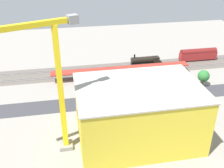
# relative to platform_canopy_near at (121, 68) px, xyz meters

# --- Properties ---
(ground_plane) EXTENTS (186.86, 186.86, 0.00)m
(ground_plane) POSITION_rel_platform_canopy_near_xyz_m (0.20, 13.84, -3.85)
(ground_plane) COLOR gray
(ground_plane) RESTS_ON ground
(rail_bed) EXTENTS (116.84, 14.93, 0.01)m
(rail_bed) POSITION_rel_platform_canopy_near_xyz_m (0.20, -7.66, -3.85)
(rail_bed) COLOR #5B544C
(rail_bed) RESTS_ON ground
(street_asphalt) EXTENTS (116.82, 9.39, 0.01)m
(street_asphalt) POSITION_rel_platform_canopy_near_xyz_m (0.20, 18.72, -3.85)
(street_asphalt) COLOR #38383D
(street_asphalt) RESTS_ON ground
(track_rails) EXTENTS (116.79, 8.49, 0.12)m
(track_rails) POSITION_rel_platform_canopy_near_xyz_m (0.20, -7.66, -3.67)
(track_rails) COLOR #9E9EA8
(track_rails) RESTS_ON ground
(platform_canopy_near) EXTENTS (58.90, 4.63, 4.08)m
(platform_canopy_near) POSITION_rel_platform_canopy_near_xyz_m (0.00, 0.00, 0.00)
(platform_canopy_near) COLOR #A82D23
(platform_canopy_near) RESTS_ON ground
(locomotive) EXTENTS (14.77, 3.02, 5.21)m
(locomotive) POSITION_rel_platform_canopy_near_xyz_m (-14.46, -10.93, -2.01)
(locomotive) COLOR black
(locomotive) RESTS_ON ground
(passenger_coach) EXTENTS (18.42, 3.17, 5.98)m
(passenger_coach) POSITION_rel_platform_canopy_near_xyz_m (-40.38, -10.93, -0.73)
(passenger_coach) COLOR black
(passenger_coach) RESTS_ON ground
(parked_car_0) EXTENTS (4.59, 1.95, 1.71)m
(parked_car_0) POSITION_rel_platform_canopy_near_xyz_m (-22.20, 21.89, -3.09)
(parked_car_0) COLOR black
(parked_car_0) RESTS_ON ground
(parked_car_1) EXTENTS (4.10, 1.83, 1.63)m
(parked_car_1) POSITION_rel_platform_canopy_near_xyz_m (-14.21, 22.19, -3.13)
(parked_car_1) COLOR black
(parked_car_1) RESTS_ON ground
(parked_car_2) EXTENTS (4.14, 1.91, 1.77)m
(parked_car_2) POSITION_rel_platform_canopy_near_xyz_m (-7.20, 22.35, -3.07)
(parked_car_2) COLOR black
(parked_car_2) RESTS_ON ground
(parked_car_3) EXTENTS (4.43, 1.93, 1.58)m
(parked_car_3) POSITION_rel_platform_canopy_near_xyz_m (0.29, 22.01, -3.14)
(parked_car_3) COLOR black
(parked_car_3) RESTS_ON ground
(parked_car_4) EXTENTS (4.33, 1.94, 1.75)m
(parked_car_4) POSITION_rel_platform_canopy_near_xyz_m (8.31, 22.16, -3.07)
(parked_car_4) COLOR black
(parked_car_4) RESTS_ON ground
(construction_building) EXTENTS (33.57, 23.28, 16.56)m
(construction_building) POSITION_rel_platform_canopy_near_xyz_m (4.16, 40.33, 4.43)
(construction_building) COLOR yellow
(construction_building) RESTS_ON ground
(construction_roof_slab) EXTENTS (34.17, 23.88, 0.40)m
(construction_roof_slab) POSITION_rel_platform_canopy_near_xyz_m (4.16, 40.33, 12.90)
(construction_roof_slab) COLOR #B7B2A8
(construction_roof_slab) RESTS_ON construction_building
(tower_crane) EXTENTS (23.37, 10.19, 36.61)m
(tower_crane) POSITION_rel_platform_canopy_near_xyz_m (26.32, 41.62, 17.47)
(tower_crane) COLOR gray
(tower_crane) RESTS_ON ground
(box_truck_0) EXTENTS (8.54, 3.09, 3.24)m
(box_truck_0) POSITION_rel_platform_canopy_near_xyz_m (5.25, 22.55, -2.27)
(box_truck_0) COLOR black
(box_truck_0) RESTS_ON ground
(box_truck_1) EXTENTS (8.88, 3.45, 3.16)m
(box_truck_1) POSITION_rel_platform_canopy_near_xyz_m (16.29, 23.08, -2.29)
(box_truck_1) COLOR black
(box_truck_1) RESTS_ON ground
(box_truck_2) EXTENTS (9.23, 2.39, 3.64)m
(box_truck_2) POSITION_rel_platform_canopy_near_xyz_m (7.20, 23.07, -2.09)
(box_truck_2) COLOR black
(box_truck_2) RESTS_ON ground
(street_tree_0) EXTENTS (4.11, 4.11, 7.24)m
(street_tree_0) POSITION_rel_platform_canopy_near_xyz_m (-1.55, 12.77, 1.31)
(street_tree_0) COLOR brown
(street_tree_0) RESTS_ON ground
(street_tree_1) EXTENTS (4.65, 4.65, 6.54)m
(street_tree_1) POSITION_rel_platform_canopy_near_xyz_m (-30.30, 13.69, 0.34)
(street_tree_1) COLOR brown
(street_tree_1) RESTS_ON ground
(street_tree_2) EXTENTS (5.76, 5.76, 8.06)m
(street_tree_2) POSITION_rel_platform_canopy_near_xyz_m (-6.63, 14.03, 1.31)
(street_tree_2) COLOR brown
(street_tree_2) RESTS_ON ground
(street_tree_3) EXTENTS (4.11, 4.11, 7.00)m
(street_tree_3) POSITION_rel_platform_canopy_near_xyz_m (-7.66, 13.35, 1.05)
(street_tree_3) COLOR brown
(street_tree_3) RESTS_ON ground
(street_tree_4) EXTENTS (5.81, 5.81, 8.09)m
(street_tree_4) POSITION_rel_platform_canopy_near_xyz_m (0.63, 13.34, 1.31)
(street_tree_4) COLOR brown
(street_tree_4) RESTS_ON ground
(street_tree_5) EXTENTS (4.00, 4.00, 6.85)m
(street_tree_5) POSITION_rel_platform_canopy_near_xyz_m (9.57, 13.24, 0.96)
(street_tree_5) COLOR brown
(street_tree_5) RESTS_ON ground
(traffic_light) EXTENTS (0.50, 0.36, 6.56)m
(traffic_light) POSITION_rel_platform_canopy_near_xyz_m (-10.54, 14.02, 0.48)
(traffic_light) COLOR #333333
(traffic_light) RESTS_ON ground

